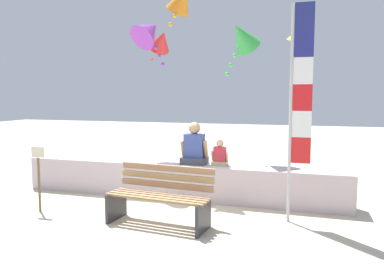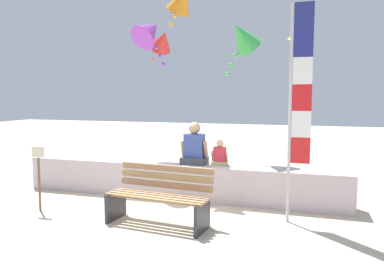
# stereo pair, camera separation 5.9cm
# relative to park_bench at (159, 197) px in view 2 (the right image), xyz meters

# --- Properties ---
(ground_plane) EXTENTS (40.00, 40.00, 0.00)m
(ground_plane) POSITION_rel_park_bench_xyz_m (-0.22, 0.51, -0.42)
(ground_plane) COLOR beige
(seawall_ledge) EXTENTS (6.35, 0.57, 0.67)m
(seawall_ledge) POSITION_rel_park_bench_xyz_m (-0.22, 1.50, -0.08)
(seawall_ledge) COLOR #C2AFB6
(seawall_ledge) RESTS_ON ground
(park_bench) EXTENTS (1.66, 0.77, 0.88)m
(park_bench) POSITION_rel_park_bench_xyz_m (0.00, 0.00, 0.00)
(park_bench) COLOR #967148
(park_bench) RESTS_ON ground
(person_adult) EXTENTS (0.53, 0.39, 0.81)m
(person_adult) POSITION_rel_park_bench_xyz_m (0.10, 1.55, 0.57)
(person_adult) COLOR #363B45
(person_adult) RESTS_ON seawall_ledge
(person_child) EXTENTS (0.32, 0.23, 0.49)m
(person_child) POSITION_rel_park_bench_xyz_m (0.59, 1.55, 0.44)
(person_child) COLOR tan
(person_child) RESTS_ON seawall_ledge
(flag_banner) EXTENTS (0.34, 0.05, 3.35)m
(flag_banner) POSITION_rel_park_bench_xyz_m (1.98, 0.68, 1.53)
(flag_banner) COLOR #B7B7BC
(flag_banner) RESTS_ON ground
(kite_red) EXTENTS (1.02, 1.02, 0.99)m
(kite_red) POSITION_rel_park_bench_xyz_m (-1.87, 4.87, 3.12)
(kite_red) COLOR red
(kite_yellow) EXTENTS (0.60, 0.58, 0.84)m
(kite_yellow) POSITION_rel_park_bench_xyz_m (1.88, 4.23, 3.00)
(kite_yellow) COLOR yellow
(kite_green) EXTENTS (0.87, 0.94, 1.15)m
(kite_green) POSITION_rel_park_bench_xyz_m (0.86, 2.24, 2.72)
(kite_green) COLOR green
(kite_purple) EXTENTS (0.87, 0.98, 1.17)m
(kite_purple) POSITION_rel_park_bench_xyz_m (-1.15, 2.32, 2.93)
(kite_purple) COLOR purple
(sign_post) EXTENTS (0.24, 0.04, 1.12)m
(sign_post) POSITION_rel_park_bench_xyz_m (-2.20, -0.02, 0.25)
(sign_post) COLOR brown
(sign_post) RESTS_ON ground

